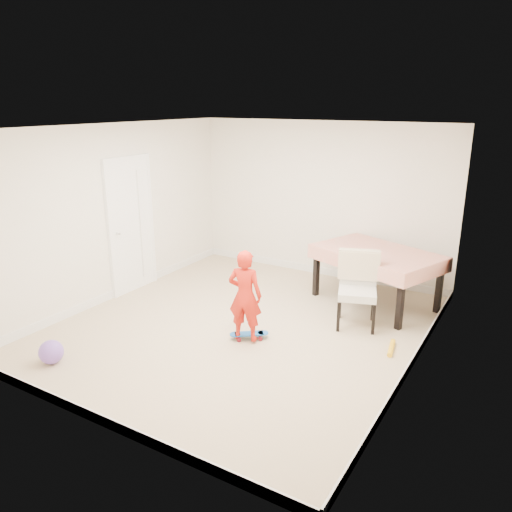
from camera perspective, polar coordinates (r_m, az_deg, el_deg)
The scene contains 17 objects.
ground at distance 6.79m, azimuth -1.60°, elevation -7.98°, with size 5.00×5.00×0.00m, color tan.
ceiling at distance 6.14m, azimuth -1.81°, elevation 14.33°, with size 4.50×5.00×0.04m, color silver.
wall_back at distance 8.48m, azimuth 7.36°, elevation 6.33°, with size 4.50×0.04×2.60m, color silver.
wall_front at distance 4.55m, azimuth -18.73°, elevation -4.28°, with size 4.50×0.04×2.60m, color silver.
wall_left at distance 7.74m, azimuth -15.84°, elevation 4.74°, with size 0.04×5.00×2.60m, color silver.
wall_right at distance 5.52m, azimuth 18.25°, elevation -0.45°, with size 0.04×5.00×2.60m, color silver.
door at distance 7.99m, azimuth -14.10°, elevation 3.25°, with size 0.10×0.94×2.11m, color white.
baseboard_back at distance 8.81m, azimuth 7.08°, elevation -1.59°, with size 4.50×0.02×0.12m, color white.
baseboard_front at distance 5.11m, azimuth -17.42°, elevation -17.35°, with size 4.50×0.02×0.12m, color white.
baseboard_left at distance 8.09m, azimuth -15.17°, elevation -3.85°, with size 0.02×5.00×0.12m, color white.
baseboard_right at distance 6.00m, azimuth 17.21°, elevation -11.82°, with size 0.02×5.00×0.12m, color white.
dining_table at distance 7.57m, azimuth 13.47°, elevation -2.37°, with size 1.74×1.09×0.82m, color #A90915, non-canonical shape.
dining_chair at distance 6.73m, azimuth 11.52°, elevation -3.90°, with size 0.55×0.63×1.01m, color silver, non-canonical shape.
skateboard at distance 6.43m, azimuth -0.79°, elevation -9.11°, with size 0.50×0.18×0.07m, color blue, non-canonical shape.
child at distance 6.15m, azimuth -1.26°, elevation -4.85°, with size 0.42×0.28×1.16m, color red.
balloon at distance 6.30m, azimuth -22.37°, elevation -10.11°, with size 0.28×0.28×0.28m, color #7B53C8.
foam_toy at distance 6.37m, azimuth 15.21°, elevation -10.11°, with size 0.06×0.06×0.40m, color yellow.
Camera 1 is at (3.30, -5.17, 2.91)m, focal length 35.00 mm.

